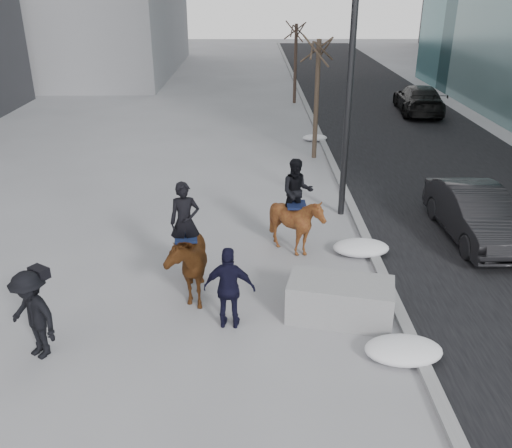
{
  "coord_description": "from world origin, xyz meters",
  "views": [
    {
      "loc": [
        -0.1,
        -9.73,
        6.4
      ],
      "look_at": [
        0.0,
        1.2,
        1.5
      ],
      "focal_mm": 38.0,
      "sensor_mm": 36.0,
      "label": 1
    }
  ],
  "objects_px": {
    "planter": "(340,300)",
    "mounted_right": "(296,217)",
    "car_near": "(476,214)",
    "mounted_left": "(186,255)"
  },
  "relations": [
    {
      "from": "planter",
      "to": "car_near",
      "type": "xyz_separation_m",
      "value": [
        4.21,
        3.83,
        0.28
      ]
    },
    {
      "from": "car_near",
      "to": "mounted_left",
      "type": "xyz_separation_m",
      "value": [
        -7.46,
        -2.84,
        0.26
      ]
    },
    {
      "from": "car_near",
      "to": "mounted_left",
      "type": "bearing_deg",
      "value": -160.86
    },
    {
      "from": "mounted_left",
      "to": "planter",
      "type": "bearing_deg",
      "value": -17.04
    },
    {
      "from": "planter",
      "to": "mounted_right",
      "type": "xyz_separation_m",
      "value": [
        -0.68,
        3.0,
        0.57
      ]
    },
    {
      "from": "planter",
      "to": "car_near",
      "type": "distance_m",
      "value": 5.7
    },
    {
      "from": "planter",
      "to": "mounted_right",
      "type": "relative_size",
      "value": 0.86
    },
    {
      "from": "planter",
      "to": "mounted_left",
      "type": "distance_m",
      "value": 3.43
    },
    {
      "from": "car_near",
      "to": "mounted_right",
      "type": "bearing_deg",
      "value": -172.09
    },
    {
      "from": "mounted_left",
      "to": "mounted_right",
      "type": "distance_m",
      "value": 3.25
    }
  ]
}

